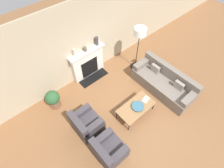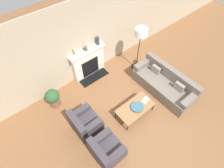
{
  "view_description": "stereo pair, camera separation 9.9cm",
  "coord_description": "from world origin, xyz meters",
  "px_view_note": "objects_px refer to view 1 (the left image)",
  "views": [
    {
      "loc": [
        -2.53,
        -1.6,
        5.11
      ],
      "look_at": [
        -0.12,
        1.17,
        0.45
      ],
      "focal_mm": 28.0,
      "sensor_mm": 36.0,
      "label": 1
    },
    {
      "loc": [
        -2.46,
        -1.66,
        5.11
      ],
      "look_at": [
        -0.12,
        1.17,
        0.45
      ],
      "focal_mm": 28.0,
      "sensor_mm": 36.0,
      "label": 2
    }
  ],
  "objects_px": {
    "bowl": "(138,106)",
    "potted_plant": "(53,99)",
    "couch": "(164,83)",
    "book": "(146,100)",
    "fireplace": "(88,63)",
    "floor_lamp": "(140,36)",
    "coffee_table": "(136,107)",
    "mantel_vase_center_right": "(97,41)",
    "armchair_near": "(109,150)",
    "mantel_vase_left": "(74,53)",
    "mantel_vase_center_left": "(85,49)",
    "armchair_far": "(86,124)"
  },
  "relations": [
    {
      "from": "coffee_table",
      "to": "mantel_vase_center_left",
      "type": "bearing_deg",
      "value": 92.79
    },
    {
      "from": "book",
      "to": "potted_plant",
      "type": "height_order",
      "value": "potted_plant"
    },
    {
      "from": "coffee_table",
      "to": "book",
      "type": "relative_size",
      "value": 3.83
    },
    {
      "from": "couch",
      "to": "floor_lamp",
      "type": "xyz_separation_m",
      "value": [
        0.06,
        1.41,
        1.17
      ]
    },
    {
      "from": "mantel_vase_center_left",
      "to": "fireplace",
      "type": "bearing_deg",
      "value": -30.15
    },
    {
      "from": "armchair_far",
      "to": "coffee_table",
      "type": "xyz_separation_m",
      "value": [
        1.49,
        -0.59,
        0.05
      ]
    },
    {
      "from": "fireplace",
      "to": "book",
      "type": "xyz_separation_m",
      "value": [
        0.51,
        -2.39,
        -0.17
      ]
    },
    {
      "from": "armchair_near",
      "to": "book",
      "type": "height_order",
      "value": "armchair_near"
    },
    {
      "from": "armchair_near",
      "to": "mantel_vase_center_left",
      "type": "distance_m",
      "value": 3.27
    },
    {
      "from": "floor_lamp",
      "to": "mantel_vase_left",
      "type": "height_order",
      "value": "floor_lamp"
    },
    {
      "from": "armchair_far",
      "to": "coffee_table",
      "type": "distance_m",
      "value": 1.61
    },
    {
      "from": "fireplace",
      "to": "couch",
      "type": "xyz_separation_m",
      "value": [
        1.56,
        -2.3,
        -0.25
      ]
    },
    {
      "from": "fireplace",
      "to": "floor_lamp",
      "type": "distance_m",
      "value": 2.07
    },
    {
      "from": "mantel_vase_left",
      "to": "armchair_far",
      "type": "bearing_deg",
      "value": -118.25
    },
    {
      "from": "armchair_near",
      "to": "floor_lamp",
      "type": "relative_size",
      "value": 0.46
    },
    {
      "from": "floor_lamp",
      "to": "mantel_vase_center_right",
      "type": "xyz_separation_m",
      "value": [
        -1.14,
        0.91,
        -0.17
      ]
    },
    {
      "from": "armchair_far",
      "to": "mantel_vase_left",
      "type": "bearing_deg",
      "value": -28.25
    },
    {
      "from": "mantel_vase_center_right",
      "to": "armchair_near",
      "type": "bearing_deg",
      "value": -123.68
    },
    {
      "from": "coffee_table",
      "to": "armchair_far",
      "type": "bearing_deg",
      "value": 158.31
    },
    {
      "from": "bowl",
      "to": "mantel_vase_center_left",
      "type": "xyz_separation_m",
      "value": [
        -0.15,
        2.42,
        0.81
      ]
    },
    {
      "from": "floor_lamp",
      "to": "potted_plant",
      "type": "height_order",
      "value": "floor_lamp"
    },
    {
      "from": "coffee_table",
      "to": "bowl",
      "type": "xyz_separation_m",
      "value": [
        0.03,
        -0.03,
        0.06
      ]
    },
    {
      "from": "bowl",
      "to": "floor_lamp",
      "type": "xyz_separation_m",
      "value": [
        1.5,
        1.51,
        1.07
      ]
    },
    {
      "from": "fireplace",
      "to": "coffee_table",
      "type": "height_order",
      "value": "fireplace"
    },
    {
      "from": "couch",
      "to": "book",
      "type": "height_order",
      "value": "couch"
    },
    {
      "from": "armchair_far",
      "to": "bowl",
      "type": "height_order",
      "value": "armchair_far"
    },
    {
      "from": "armchair_far",
      "to": "armchair_near",
      "type": "bearing_deg",
      "value": -180.0
    },
    {
      "from": "floor_lamp",
      "to": "mantel_vase_center_left",
      "type": "bearing_deg",
      "value": 151.14
    },
    {
      "from": "armchair_near",
      "to": "mantel_vase_center_left",
      "type": "xyz_separation_m",
      "value": [
        1.38,
        2.82,
        0.92
      ]
    },
    {
      "from": "mantel_vase_left",
      "to": "potted_plant",
      "type": "distance_m",
      "value": 1.64
    },
    {
      "from": "floor_lamp",
      "to": "coffee_table",
      "type": "bearing_deg",
      "value": -135.92
    },
    {
      "from": "bowl",
      "to": "potted_plant",
      "type": "relative_size",
      "value": 0.54
    },
    {
      "from": "armchair_far",
      "to": "mantel_vase_center_left",
      "type": "relative_size",
      "value": 5.88
    },
    {
      "from": "fireplace",
      "to": "mantel_vase_center_left",
      "type": "height_order",
      "value": "mantel_vase_center_left"
    },
    {
      "from": "fireplace",
      "to": "bowl",
      "type": "distance_m",
      "value": 2.42
    },
    {
      "from": "coffee_table",
      "to": "mantel_vase_center_right",
      "type": "relative_size",
      "value": 4.05
    },
    {
      "from": "book",
      "to": "mantel_vase_center_right",
      "type": "distance_m",
      "value": 2.57
    },
    {
      "from": "coffee_table",
      "to": "mantel_vase_center_right",
      "type": "bearing_deg",
      "value": 80.81
    },
    {
      "from": "mantel_vase_left",
      "to": "mantel_vase_center_right",
      "type": "relative_size",
      "value": 0.96
    },
    {
      "from": "fireplace",
      "to": "couch",
      "type": "distance_m",
      "value": 2.79
    },
    {
      "from": "coffee_table",
      "to": "bowl",
      "type": "distance_m",
      "value": 0.08
    },
    {
      "from": "floor_lamp",
      "to": "book",
      "type": "bearing_deg",
      "value": -126.56
    },
    {
      "from": "fireplace",
      "to": "potted_plant",
      "type": "relative_size",
      "value": 1.96
    },
    {
      "from": "couch",
      "to": "mantel_vase_center_left",
      "type": "distance_m",
      "value": 2.95
    },
    {
      "from": "coffee_table",
      "to": "mantel_vase_left",
      "type": "relative_size",
      "value": 4.22
    },
    {
      "from": "coffee_table",
      "to": "mantel_vase_center_right",
      "type": "xyz_separation_m",
      "value": [
        0.39,
        2.39,
        0.96
      ]
    },
    {
      "from": "mantel_vase_center_left",
      "to": "potted_plant",
      "type": "xyz_separation_m",
      "value": [
        -1.7,
        -0.42,
        -0.85
      ]
    },
    {
      "from": "mantel_vase_left",
      "to": "mantel_vase_center_left",
      "type": "distance_m",
      "value": 0.42
    },
    {
      "from": "armchair_near",
      "to": "floor_lamp",
      "type": "height_order",
      "value": "floor_lamp"
    },
    {
      "from": "armchair_near",
      "to": "mantel_vase_left",
      "type": "height_order",
      "value": "mantel_vase_left"
    }
  ]
}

